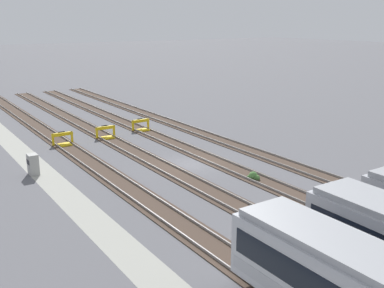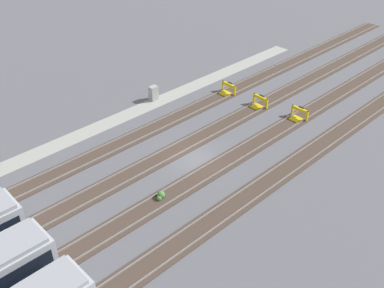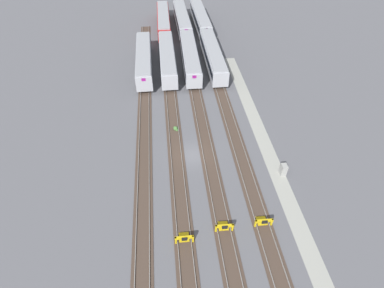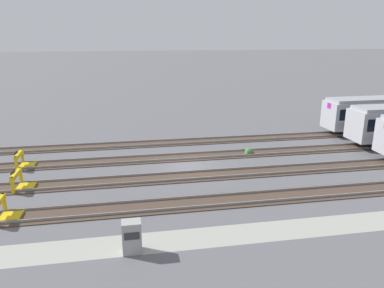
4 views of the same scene
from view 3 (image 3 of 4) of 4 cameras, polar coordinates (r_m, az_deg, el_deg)
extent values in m
plane|color=#5B5B60|center=(41.07, 0.06, -2.19)|extent=(400.00, 400.00, 0.00)
cube|color=#9E9E93|center=(43.17, 14.13, -1.06)|extent=(54.00, 2.00, 0.01)
cube|color=#47382D|center=(42.07, 9.03, -1.46)|extent=(90.00, 2.23, 0.06)
cube|color=gray|center=(41.83, 8.09, -1.43)|extent=(90.00, 0.07, 0.15)
cube|color=gray|center=(42.16, 9.99, -1.28)|extent=(90.00, 0.07, 0.15)
cube|color=#47382D|center=(41.28, 3.10, -1.93)|extent=(90.00, 2.24, 0.06)
cube|color=gray|center=(41.11, 2.11, -1.91)|extent=(90.00, 0.07, 0.15)
cube|color=gray|center=(41.30, 4.09, -1.75)|extent=(90.00, 0.07, 0.15)
cube|color=#47382D|center=(40.94, -3.01, -2.40)|extent=(90.00, 2.24, 0.06)
cube|color=gray|center=(40.86, -4.02, -2.37)|extent=(90.00, 0.07, 0.15)
cube|color=gray|center=(40.89, -2.01, -2.22)|extent=(90.00, 0.07, 0.15)
cube|color=#47382D|center=(41.09, -9.14, -2.83)|extent=(90.00, 2.23, 0.06)
cube|color=gray|center=(41.08, -10.15, -2.80)|extent=(90.00, 0.07, 0.15)
cube|color=gray|center=(40.96, -8.16, -2.66)|extent=(90.00, 0.07, 0.15)
cube|color=#ADAFB7|center=(60.36, 3.98, 16.40)|extent=(18.01, 2.84, 2.70)
cube|color=black|center=(60.21, 3.99, 16.67)|extent=(17.29, 2.88, 1.08)
cube|color=#9EA0A8|center=(60.70, 3.94, 15.76)|extent=(17.65, 2.87, 0.54)
cube|color=#999BA0|center=(59.69, 4.05, 17.68)|extent=(17.47, 2.56, 0.30)
cube|color=#B21E99|center=(67.96, 2.78, 20.57)|extent=(0.08, 0.70, 0.56)
cube|color=#B21E99|center=(52.15, 5.58, 12.90)|extent=(0.08, 0.70, 0.56)
cube|color=black|center=(66.04, 3.12, 17.28)|extent=(3.60, 2.25, 0.70)
cube|color=black|center=(56.38, 4.78, 12.28)|extent=(3.60, 2.25, 0.70)
cube|color=#ADAFB7|center=(77.20, -1.91, 22.65)|extent=(18.05, 3.15, 2.70)
cube|color=black|center=(77.09, -1.92, 22.88)|extent=(17.33, 3.17, 1.08)
cube|color=#9EA0A8|center=(77.47, -1.90, 22.13)|extent=(17.69, 3.17, 0.54)
cube|color=#999BA0|center=(76.69, -1.94, 23.70)|extent=(17.51, 2.86, 0.30)
cube|color=#B21E99|center=(85.30, -2.60, 25.38)|extent=(0.09, 0.70, 0.56)
cube|color=#B21E99|center=(68.54, -1.12, 20.82)|extent=(0.09, 0.70, 0.56)
cube|color=black|center=(83.00, -2.30, 22.90)|extent=(3.64, 2.31, 0.70)
cube|color=black|center=(72.69, -1.41, 19.86)|extent=(3.64, 2.31, 0.70)
cube|color=#ADAFB7|center=(59.81, -0.38, 16.23)|extent=(18.05, 3.13, 2.70)
cube|color=black|center=(59.66, -0.38, 16.51)|extent=(17.33, 3.15, 1.08)
cube|color=#9EA0A8|center=(60.16, -0.38, 15.59)|extent=(17.69, 3.15, 0.54)
cube|color=#999BA0|center=(59.14, -0.39, 17.52)|extent=(17.50, 2.84, 0.30)
cube|color=#B21E99|center=(67.49, -1.06, 20.44)|extent=(0.09, 0.70, 0.56)
cube|color=#B21E99|center=(51.51, 0.46, 12.69)|extent=(0.09, 0.70, 0.56)
cube|color=black|center=(65.54, -0.80, 17.12)|extent=(3.64, 2.31, 0.70)
cube|color=black|center=(55.78, 0.12, 12.07)|extent=(3.64, 2.31, 0.70)
cube|color=#ADAFB7|center=(59.58, -4.70, 15.98)|extent=(18.01, 2.84, 2.70)
cube|color=black|center=(59.43, -4.72, 16.25)|extent=(17.29, 2.88, 1.08)
cube|color=#9EA0A8|center=(59.93, -4.66, 15.34)|extent=(17.65, 2.87, 0.54)
cube|color=#999BA0|center=(58.91, -4.79, 17.27)|extent=(17.47, 2.56, 0.30)
cube|color=#B21E99|center=(67.27, -5.11, 20.21)|extent=(0.08, 0.70, 0.56)
cube|color=#B21E99|center=(51.26, -4.32, 12.40)|extent=(0.08, 0.70, 0.56)
cube|color=black|center=(65.33, -4.84, 16.88)|extent=(3.61, 2.25, 0.70)
cube|color=black|center=(55.55, -4.34, 11.79)|extent=(3.61, 2.25, 0.70)
cube|color=#ADAFB7|center=(59.68, -9.11, 15.63)|extent=(18.03, 3.00, 2.70)
cube|color=black|center=(59.53, -9.15, 15.90)|extent=(17.31, 3.03, 1.08)
cube|color=#9EA0A8|center=(60.03, -9.03, 14.99)|extent=(17.67, 3.03, 0.54)
cube|color=#999BA0|center=(59.01, -9.28, 16.91)|extent=(17.49, 2.71, 0.30)
cube|color=#B21E99|center=(67.36, -9.22, 19.89)|extent=(0.09, 0.70, 0.56)
cube|color=#B21E99|center=(51.37, -9.22, 12.02)|extent=(0.09, 0.70, 0.56)
cube|color=black|center=(65.42, -8.95, 16.56)|extent=(3.62, 2.28, 0.70)
cube|color=black|center=(55.65, -8.91, 11.44)|extent=(3.62, 2.28, 0.70)
cube|color=#ADAFB7|center=(77.73, 1.60, 22.80)|extent=(18.05, 3.11, 2.70)
cube|color=black|center=(77.61, 1.61, 23.03)|extent=(17.33, 3.14, 1.08)
cube|color=#9EA0A8|center=(77.99, 1.59, 22.28)|extent=(17.69, 3.14, 0.54)
cube|color=#999BA0|center=(77.21, 1.63, 23.85)|extent=(17.50, 2.82, 0.30)
cube|color=#B21E99|center=(85.77, 0.67, 25.52)|extent=(0.09, 0.70, 0.56)
cube|color=#B21E99|center=(69.13, 2.76, 20.98)|extent=(0.09, 0.70, 0.56)
cube|color=black|center=(83.49, 0.98, 23.05)|extent=(3.64, 2.30, 0.70)
cube|color=black|center=(73.25, 2.24, 20.03)|extent=(3.64, 2.30, 0.70)
cube|color=#B71414|center=(76.66, -5.44, 22.35)|extent=(18.03, 3.03, 2.70)
cube|color=black|center=(76.55, -5.46, 22.57)|extent=(17.31, 3.06, 1.08)
cube|color=#A80505|center=(76.94, -5.40, 21.82)|extent=(17.67, 3.05, 0.54)
cube|color=#999BA0|center=(76.14, -5.52, 23.40)|extent=(17.49, 2.74, 0.30)
cube|color=#B21E99|center=(84.78, -5.65, 25.13)|extent=(0.09, 0.70, 0.56)
cube|color=#B21E99|center=(67.97, -5.30, 20.45)|extent=(0.09, 0.70, 0.56)
cube|color=black|center=(82.49, -5.46, 22.62)|extent=(3.63, 2.29, 0.70)
cube|color=black|center=(72.14, -5.23, 19.51)|extent=(3.63, 2.29, 0.70)
cube|color=gold|center=(34.50, 12.00, -14.60)|extent=(0.18, 0.18, 1.15)
cube|color=gold|center=(34.99, 14.92, -14.20)|extent=(0.18, 0.18, 1.15)
cube|color=gold|center=(34.39, 13.59, -14.03)|extent=(0.27, 2.00, 0.30)
cube|color=gold|center=(35.41, 13.10, -14.09)|extent=(1.11, 1.09, 0.18)
cube|color=black|center=(34.30, 13.67, -14.27)|extent=(0.13, 0.60, 0.44)
cube|color=gold|center=(33.57, 4.59, -15.77)|extent=(0.19, 0.19, 1.15)
cube|color=gold|center=(33.83, 7.72, -15.49)|extent=(0.19, 0.19, 1.15)
cube|color=gold|center=(33.33, 6.22, -15.26)|extent=(0.30, 2.01, 0.30)
cube|color=gold|center=(34.38, 5.95, -15.27)|extent=(1.13, 1.11, 0.18)
cube|color=black|center=(33.24, 6.27, -15.52)|extent=(0.14, 0.60, 0.44)
cube|color=gold|center=(32.83, -3.10, -17.88)|extent=(0.18, 0.18, 1.15)
cube|color=gold|center=(32.88, 0.18, -17.62)|extent=(0.18, 0.18, 1.15)
cube|color=gold|center=(32.47, -1.47, -17.39)|extent=(0.24, 2.00, 0.30)
cube|color=gold|center=(33.53, -1.53, -17.34)|extent=(1.10, 1.08, 0.18)
cube|color=black|center=(32.38, -1.44, -17.67)|extent=(0.12, 0.60, 0.44)
cube|color=#9E9E99|center=(39.97, 17.03, -4.68)|extent=(0.90, 0.70, 1.60)
cube|color=#333338|center=(39.93, 17.58, -4.40)|extent=(0.70, 0.04, 0.36)
sphere|color=#4C7F3D|center=(44.90, -3.14, 2.98)|extent=(0.64, 0.64, 0.64)
sphere|color=#4C7F3D|center=(45.19, -3.31, 3.12)|extent=(0.44, 0.44, 0.44)
sphere|color=#4C7F3D|center=(44.83, -2.88, 2.68)|extent=(0.36, 0.36, 0.36)
camera|label=1|loc=(64.33, 16.07, 25.69)|focal=42.00mm
camera|label=2|loc=(55.49, -32.90, 31.92)|focal=42.00mm
camera|label=4|loc=(43.12, 39.66, 6.04)|focal=35.00mm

